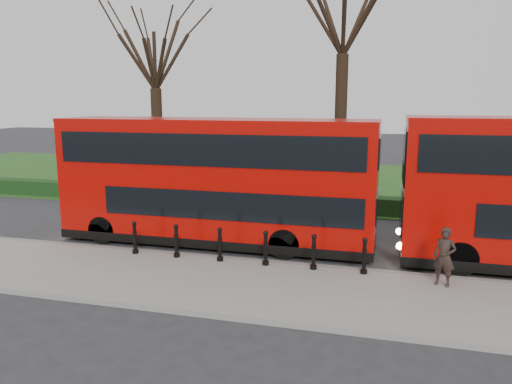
% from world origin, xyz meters
% --- Properties ---
extents(ground, '(120.00, 120.00, 0.00)m').
position_xyz_m(ground, '(0.00, 0.00, 0.00)').
color(ground, '#28282B').
rests_on(ground, ground).
extents(pavement, '(60.00, 4.00, 0.15)m').
position_xyz_m(pavement, '(0.00, -3.00, 0.07)').
color(pavement, gray).
rests_on(pavement, ground).
extents(kerb, '(60.00, 0.25, 0.16)m').
position_xyz_m(kerb, '(0.00, -1.00, 0.07)').
color(kerb, slate).
rests_on(kerb, ground).
extents(grass_verge, '(60.00, 18.00, 0.06)m').
position_xyz_m(grass_verge, '(0.00, 15.00, 0.03)').
color(grass_verge, '#224B19').
rests_on(grass_verge, ground).
extents(hedge, '(60.00, 0.90, 0.80)m').
position_xyz_m(hedge, '(0.00, 6.80, 0.40)').
color(hedge, black).
rests_on(hedge, ground).
extents(yellow_line_outer, '(60.00, 0.10, 0.01)m').
position_xyz_m(yellow_line_outer, '(0.00, -0.70, 0.01)').
color(yellow_line_outer, yellow).
rests_on(yellow_line_outer, ground).
extents(yellow_line_inner, '(60.00, 0.10, 0.01)m').
position_xyz_m(yellow_line_inner, '(0.00, -0.50, 0.01)').
color(yellow_line_inner, yellow).
rests_on(yellow_line_inner, ground).
extents(tree_left, '(6.52, 6.52, 10.19)m').
position_xyz_m(tree_left, '(-8.00, 10.00, 7.40)').
color(tree_left, black).
rests_on(tree_left, ground).
extents(tree_mid, '(8.37, 8.37, 13.07)m').
position_xyz_m(tree_mid, '(2.00, 10.00, 9.51)').
color(tree_mid, black).
rests_on(tree_mid, ground).
extents(bollard_row, '(7.37, 0.15, 1.00)m').
position_xyz_m(bollard_row, '(0.30, -1.35, 0.65)').
color(bollard_row, black).
rests_on(bollard_row, pavement).
extents(bus_lead, '(11.00, 2.53, 4.38)m').
position_xyz_m(bus_lead, '(-1.34, 0.92, 2.21)').
color(bus_lead, '#A80703').
rests_on(bus_lead, ground).
extents(pedestrian, '(0.68, 0.56, 1.59)m').
position_xyz_m(pedestrian, '(6.00, -1.73, 0.94)').
color(pedestrian, '#2C201B').
rests_on(pedestrian, pavement).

